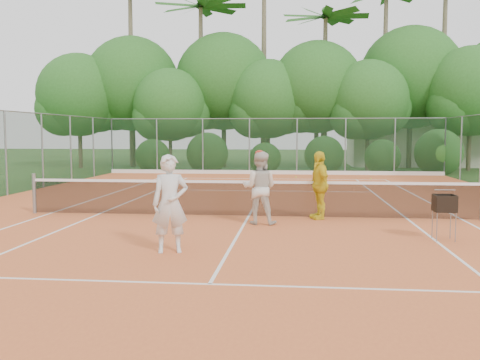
% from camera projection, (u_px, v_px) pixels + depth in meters
% --- Properties ---
extents(ground, '(120.00, 120.00, 0.00)m').
position_uv_depth(ground, '(248.00, 217.00, 14.15)').
color(ground, '#284B1B').
rests_on(ground, ground).
extents(clay_court, '(18.00, 36.00, 0.02)m').
position_uv_depth(clay_court, '(248.00, 217.00, 14.15)').
color(clay_court, '#D56531').
rests_on(clay_court, ground).
extents(club_building, '(8.00, 5.00, 3.00)m').
position_uv_depth(club_building, '(409.00, 144.00, 36.86)').
color(club_building, beige).
rests_on(club_building, ground).
extents(tennis_net, '(11.97, 0.10, 1.10)m').
position_uv_depth(tennis_net, '(248.00, 197.00, 14.11)').
color(tennis_net, gray).
rests_on(tennis_net, clay_court).
extents(player_white, '(0.75, 0.60, 1.82)m').
position_uv_depth(player_white, '(170.00, 204.00, 9.85)').
color(player_white, silver).
rests_on(player_white, clay_court).
extents(player_center_grp, '(0.93, 0.77, 1.80)m').
position_uv_depth(player_center_grp, '(260.00, 188.00, 12.94)').
color(player_center_grp, beige).
rests_on(player_center_grp, clay_court).
extents(player_yellow, '(0.74, 1.11, 1.75)m').
position_uv_depth(player_yellow, '(319.00, 185.00, 13.73)').
color(player_yellow, yellow).
rests_on(player_yellow, clay_court).
extents(ball_hopper, '(0.41, 0.41, 0.94)m').
position_uv_depth(ball_hopper, '(444.00, 204.00, 10.98)').
color(ball_hopper, gray).
rests_on(ball_hopper, clay_court).
extents(stray_ball_a, '(0.07, 0.07, 0.07)m').
position_uv_depth(stray_ball_a, '(263.00, 182.00, 23.82)').
color(stray_ball_a, '#B6D130').
rests_on(stray_ball_a, clay_court).
extents(stray_ball_b, '(0.07, 0.07, 0.07)m').
position_uv_depth(stray_ball_b, '(296.00, 177.00, 26.53)').
color(stray_ball_b, '#D0F037').
rests_on(stray_ball_b, clay_court).
extents(stray_ball_c, '(0.07, 0.07, 0.07)m').
position_uv_depth(stray_ball_c, '(371.00, 179.00, 25.56)').
color(stray_ball_c, '#CCED37').
rests_on(stray_ball_c, clay_court).
extents(court_markings, '(11.03, 23.83, 0.01)m').
position_uv_depth(court_markings, '(248.00, 217.00, 14.15)').
color(court_markings, white).
rests_on(court_markings, clay_court).
extents(fence_back, '(18.07, 0.07, 3.00)m').
position_uv_depth(fence_back, '(273.00, 146.00, 28.88)').
color(fence_back, '#19381E').
rests_on(fence_back, clay_court).
extents(tropical_treeline, '(32.10, 8.49, 15.03)m').
position_uv_depth(tropical_treeline, '(300.00, 87.00, 33.59)').
color(tropical_treeline, brown).
rests_on(tropical_treeline, ground).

